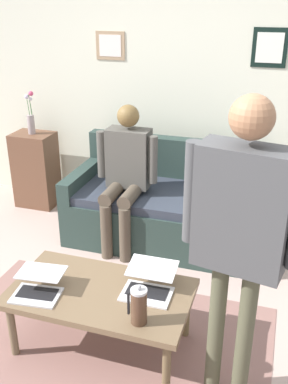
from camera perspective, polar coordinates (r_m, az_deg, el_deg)
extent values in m
plane|color=#B89C91|center=(3.06, -4.10, -19.86)|extent=(7.68, 7.68, 0.00)
cube|color=#886058|center=(3.06, -6.09, -19.96)|extent=(2.17, 1.62, 0.01)
cube|color=beige|center=(4.38, 6.29, 13.84)|extent=(7.04, 0.10, 2.70)
cube|color=black|center=(4.20, 15.86, 17.41)|extent=(0.30, 0.02, 0.33)
cube|color=silver|center=(4.19, 15.85, 17.40)|extent=(0.23, 0.00, 0.25)
cube|color=tan|center=(4.52, -4.34, 18.26)|extent=(0.29, 0.02, 0.26)
cube|color=silver|center=(4.52, -4.39, 18.24)|extent=(0.22, 0.00, 0.20)
cube|color=#283934|center=(4.13, 2.82, -3.48)|extent=(1.75, 0.87, 0.42)
cube|color=#2F3542|center=(4.00, 2.82, -0.44)|extent=(1.51, 0.79, 0.08)
cube|color=#283934|center=(4.28, 4.23, 3.93)|extent=(1.75, 0.14, 0.46)
cube|color=#283934|center=(3.89, 14.61, -1.03)|extent=(0.12, 0.87, 0.20)
cube|color=#283934|center=(4.26, -7.76, 1.81)|extent=(0.12, 0.87, 0.20)
cube|color=brown|center=(2.86, -5.63, -12.84)|extent=(1.14, 0.64, 0.04)
cylinder|color=brown|center=(2.70, 2.90, -21.57)|extent=(0.05, 0.05, 0.39)
cylinder|color=brown|center=(3.03, -16.56, -16.60)|extent=(0.05, 0.05, 0.39)
cylinder|color=brown|center=(3.06, 5.45, -15.06)|extent=(0.05, 0.05, 0.39)
cylinder|color=brown|center=(3.36, -11.82, -11.50)|extent=(0.05, 0.05, 0.39)
cube|color=silver|center=(2.87, -13.67, -12.80)|extent=(0.31, 0.24, 0.01)
cube|color=black|center=(2.87, -13.56, -12.49)|extent=(0.25, 0.15, 0.00)
cube|color=silver|center=(2.88, -13.06, -10.00)|extent=(0.31, 0.23, 0.01)
cube|color=white|center=(2.88, -13.09, -10.03)|extent=(0.28, 0.20, 0.00)
cube|color=silver|center=(2.80, 0.34, -12.97)|extent=(0.31, 0.23, 0.01)
cube|color=black|center=(2.81, 0.44, -12.64)|extent=(0.26, 0.14, 0.00)
cube|color=silver|center=(2.84, 1.06, -9.75)|extent=(0.31, 0.21, 0.04)
cube|color=#282523|center=(2.83, 1.05, -9.78)|extent=(0.28, 0.19, 0.03)
cylinder|color=#4C3323|center=(2.55, -0.66, -14.59)|extent=(0.09, 0.09, 0.21)
cylinder|color=#B7B7BC|center=(2.48, -0.67, -12.59)|extent=(0.09, 0.09, 0.02)
sphere|color=#B2B2B7|center=(2.47, -0.67, -12.16)|extent=(0.03, 0.03, 0.03)
cube|color=black|center=(2.56, -2.00, -14.14)|extent=(0.01, 0.01, 0.14)
cube|color=brown|center=(4.89, -13.72, 2.81)|extent=(0.42, 0.32, 0.80)
cylinder|color=#A09192|center=(4.74, -14.31, 8.42)|extent=(0.07, 0.07, 0.20)
cylinder|color=#3D7038|center=(4.68, -14.67, 10.65)|extent=(0.02, 0.01, 0.19)
sphere|color=silver|center=(4.66, -14.88, 11.77)|extent=(0.04, 0.04, 0.04)
cylinder|color=#3D7038|center=(4.68, -14.40, 10.86)|extent=(0.01, 0.04, 0.22)
sphere|color=#DC476E|center=(4.66, -14.34, 12.17)|extent=(0.05, 0.05, 0.05)
cylinder|color=#3D7038|center=(4.69, -14.37, 10.53)|extent=(0.01, 0.02, 0.16)
sphere|color=silver|center=(4.67, -14.37, 11.51)|extent=(0.04, 0.04, 0.04)
cylinder|color=#4B4B37|center=(2.54, 12.76, -18.04)|extent=(0.09, 0.09, 0.88)
cylinder|color=#4B4B37|center=(2.57, 9.23, -17.09)|extent=(0.09, 0.09, 0.88)
cube|color=#444547|center=(2.14, 12.56, -2.24)|extent=(0.47, 0.28, 0.63)
cylinder|color=#444547|center=(2.20, 6.16, -0.09)|extent=(0.09, 0.09, 0.53)
sphere|color=#9C6B4B|center=(1.98, 13.72, 9.33)|extent=(0.20, 0.20, 0.20)
cylinder|color=#4E4336|center=(3.79, -2.46, -5.51)|extent=(0.10, 0.10, 0.50)
cylinder|color=#4E4336|center=(3.85, -4.85, -5.12)|extent=(0.10, 0.10, 0.50)
cylinder|color=#4E4336|center=(3.80, -1.61, -0.31)|extent=(0.12, 0.40, 0.12)
cylinder|color=#4E4336|center=(3.86, -4.00, 0.01)|extent=(0.12, 0.40, 0.12)
cube|color=#4E4C46|center=(3.89, -1.97, 4.39)|extent=(0.37, 0.20, 0.52)
cylinder|color=#4E4C46|center=(3.77, 1.18, 4.15)|extent=(0.08, 0.08, 0.42)
cylinder|color=#4E4C46|center=(3.92, -5.49, 4.85)|extent=(0.08, 0.08, 0.42)
sphere|color=brown|center=(3.78, -2.05, 9.75)|extent=(0.19, 0.19, 0.19)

